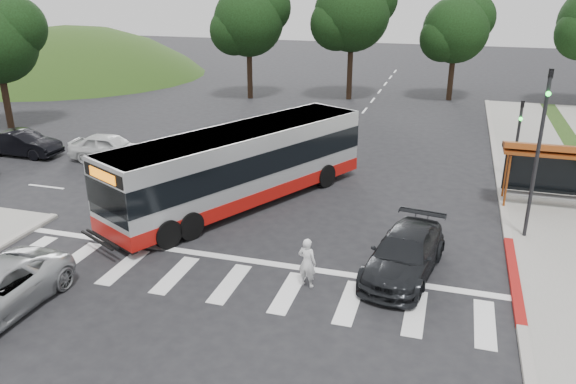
% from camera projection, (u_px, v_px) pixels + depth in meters
% --- Properties ---
extents(ground, '(140.00, 140.00, 0.00)m').
position_uv_depth(ground, '(276.00, 224.00, 22.97)').
color(ground, black).
rests_on(ground, ground).
extents(sidewalk_east, '(4.00, 40.00, 0.12)m').
position_uv_depth(sidewalk_east, '(543.00, 185.00, 27.15)').
color(sidewalk_east, gray).
rests_on(sidewalk_east, ground).
extents(curb_east, '(0.30, 40.00, 0.15)m').
position_uv_depth(curb_east, '(499.00, 181.00, 27.68)').
color(curb_east, '#9E9991').
rests_on(curb_east, ground).
extents(curb_east_red, '(0.32, 6.00, 0.15)m').
position_uv_depth(curb_east_red, '(514.00, 277.00, 18.73)').
color(curb_east_red, maroon).
rests_on(curb_east_red, ground).
extents(hillside_nw, '(44.00, 44.00, 10.00)m').
position_uv_depth(hillside_nw, '(72.00, 75.00, 58.39)').
color(hillside_nw, '#203912').
rests_on(hillside_nw, ground).
extents(crosswalk_ladder, '(18.00, 2.60, 0.01)m').
position_uv_depth(crosswalk_ladder, '(230.00, 283.00, 18.49)').
color(crosswalk_ladder, silver).
rests_on(crosswalk_ladder, ground).
extents(bus_shelter, '(4.20, 1.60, 2.86)m').
position_uv_depth(bus_shelter, '(555.00, 156.00, 23.80)').
color(bus_shelter, '#964519').
rests_on(bus_shelter, sidewalk_east).
extents(traffic_signal_ne_tall, '(0.18, 0.37, 6.50)m').
position_uv_depth(traffic_signal_ne_tall, '(540.00, 142.00, 20.34)').
color(traffic_signal_ne_tall, black).
rests_on(traffic_signal_ne_tall, ground).
extents(traffic_signal_ne_short, '(0.18, 0.37, 4.00)m').
position_uv_depth(traffic_signal_ne_short, '(518.00, 132.00, 27.10)').
color(traffic_signal_ne_short, black).
rests_on(traffic_signal_ne_short, ground).
extents(tree_north_a, '(6.60, 6.15, 10.17)m').
position_uv_depth(tree_north_a, '(353.00, 12.00, 44.34)').
color(tree_north_a, black).
rests_on(tree_north_a, ground).
extents(tree_north_b, '(5.72, 5.33, 8.43)m').
position_uv_depth(tree_north_b, '(457.00, 29.00, 44.42)').
color(tree_north_b, black).
rests_on(tree_north_b, ground).
extents(tree_north_c, '(6.16, 5.74, 9.30)m').
position_uv_depth(tree_north_c, '(250.00, 20.00, 44.91)').
color(tree_north_c, black).
rests_on(tree_north_c, ground).
extents(transit_bus, '(8.39, 12.82, 3.35)m').
position_uv_depth(transit_bus, '(242.00, 167.00, 24.54)').
color(transit_bus, '#A7A9AB').
rests_on(transit_bus, ground).
extents(pedestrian, '(0.69, 0.52, 1.70)m').
position_uv_depth(pedestrian, '(307.00, 263.00, 18.06)').
color(pedestrian, silver).
rests_on(pedestrian, ground).
extents(dark_sedan, '(2.84, 5.30, 1.46)m').
position_uv_depth(dark_sedan, '(404.00, 254.00, 18.89)').
color(dark_sedan, black).
rests_on(dark_sedan, ground).
extents(west_car_white, '(4.59, 2.15, 1.52)m').
position_uv_depth(west_car_white, '(110.00, 148.00, 30.65)').
color(west_car_white, silver).
rests_on(west_car_white, ground).
extents(west_car_black, '(4.38, 1.57, 1.44)m').
position_uv_depth(west_car_black, '(23.00, 143.00, 31.61)').
color(west_car_black, black).
rests_on(west_car_black, ground).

